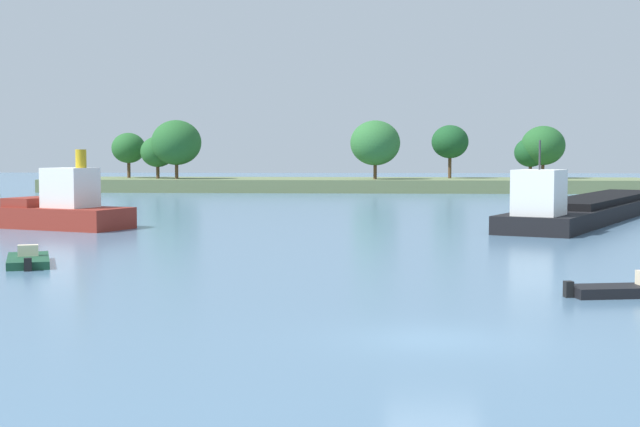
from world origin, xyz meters
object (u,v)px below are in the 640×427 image
object	(u,v)px
small_motorboat	(28,260)
cargo_barge	(595,207)
fishing_skiff	(636,290)
tugboat	(66,208)

from	to	relation	value
small_motorboat	cargo_barge	bearing A→B (deg)	43.80
cargo_barge	fishing_skiff	world-z (taller)	cargo_barge
cargo_barge	fishing_skiff	size ratio (longest dim) A/B	6.94
tugboat	cargo_barge	distance (m)	38.69
tugboat	small_motorboat	size ratio (longest dim) A/B	1.88
fishing_skiff	tugboat	bearing A→B (deg)	137.66
fishing_skiff	cargo_barge	bearing A→B (deg)	78.87
small_motorboat	fishing_skiff	world-z (taller)	fishing_skiff
cargo_barge	tugboat	bearing A→B (deg)	-162.91
tugboat	fishing_skiff	xyz separation A→B (m)	(29.47, -26.85, -1.13)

